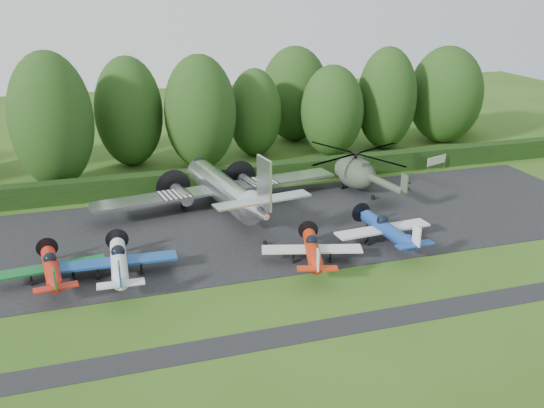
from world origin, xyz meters
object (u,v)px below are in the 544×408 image
object	(u,v)px
transport_plane	(224,189)
helicopter	(355,170)
light_plane_white	(119,262)
light_plane_blue	(387,229)
light_plane_red	(51,268)
sign_board	(437,161)
light_plane_orange	(312,250)

from	to	relation	value
transport_plane	helicopter	bearing A→B (deg)	15.84
light_plane_white	light_plane_blue	size ratio (longest dim) A/B	1.01
light_plane_red	sign_board	xyz separation A→B (m)	(38.39, 14.77, -0.07)
light_plane_red	light_plane_blue	size ratio (longest dim) A/B	0.92
light_plane_white	sign_board	xyz separation A→B (m)	(34.03, 15.40, -0.18)
light_plane_blue	sign_board	bearing A→B (deg)	52.80
light_plane_red	light_plane_white	xyz separation A→B (m)	(4.37, -0.63, 0.11)
light_plane_blue	sign_board	size ratio (longest dim) A/B	2.89
light_plane_white	helicopter	world-z (taller)	helicopter
helicopter	sign_board	world-z (taller)	helicopter
transport_plane	light_plane_red	size ratio (longest dim) A/B	2.99
light_plane_red	light_plane_orange	bearing A→B (deg)	-1.52
light_plane_red	sign_board	distance (m)	41.14
sign_board	light_plane_white	bearing A→B (deg)	-136.51
light_plane_red	helicopter	xyz separation A→B (m)	(27.39, 11.48, 0.88)
light_plane_red	light_plane_white	distance (m)	4.41
transport_plane	sign_board	size ratio (longest dim) A/B	7.96
light_plane_white	light_plane_blue	world-z (taller)	light_plane_white
light_plane_white	helicopter	bearing A→B (deg)	25.82
light_plane_orange	light_plane_white	bearing A→B (deg)	156.53
light_plane_blue	helicopter	distance (m)	12.71
transport_plane	helicopter	world-z (taller)	transport_plane
light_plane_orange	helicopter	world-z (taller)	helicopter
transport_plane	light_plane_blue	size ratio (longest dim) A/B	2.76
light_plane_orange	sign_board	bearing A→B (deg)	24.20
transport_plane	sign_board	xyz separation A→B (m)	(24.31, 4.93, -0.94)
light_plane_blue	helicopter	xyz separation A→B (m)	(2.99, 12.33, 0.78)
helicopter	light_plane_blue	bearing A→B (deg)	-94.26
transport_plane	light_plane_red	xyz separation A→B (m)	(-14.08, -9.84, -0.87)
light_plane_red	helicopter	bearing A→B (deg)	29.17
light_plane_white	sign_board	bearing A→B (deg)	22.44
light_plane_red	light_plane_orange	distance (m)	17.87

